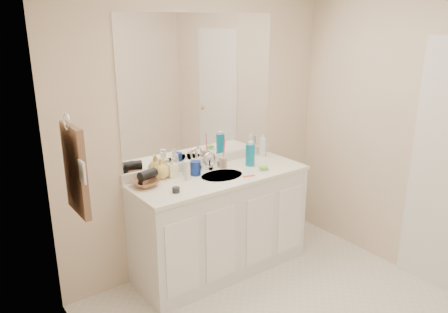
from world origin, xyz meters
The scene contains 27 objects.
wall_back centered at (0.00, 1.30, 1.20)m, with size 2.60×0.02×2.40m, color beige.
wall_left centered at (-1.30, 0.00, 1.20)m, with size 0.02×2.60×2.40m, color beige.
wall_right centered at (1.30, 0.00, 1.20)m, with size 0.02×2.60×2.40m, color beige.
vanity_cabinet centered at (0.00, 1.02, 0.42)m, with size 1.50×0.55×0.85m, color white.
countertop centered at (0.00, 1.02, 0.86)m, with size 1.52×0.57×0.03m, color white.
backsplash centered at (0.00, 1.29, 0.92)m, with size 1.52×0.03×0.08m, color silver.
sink_basin centered at (0.00, 1.00, 0.87)m, with size 0.37×0.37×0.02m, color silver.
faucet centered at (0.00, 1.18, 0.94)m, with size 0.02×0.02×0.11m, color silver.
mirror centered at (0.00, 1.29, 1.56)m, with size 1.48×0.01×1.20m, color white.
blue_mug centered at (-0.17, 1.14, 0.94)m, with size 0.09×0.09×0.12m, color navy.
tan_cup centered at (0.12, 1.16, 0.93)m, with size 0.07×0.07×0.09m, color #C7A78C.
toothbrush centered at (0.13, 1.16, 1.03)m, with size 0.01×0.01×0.20m, color #FE4369.
mouthwash_bottle centered at (0.35, 1.07, 0.98)m, with size 0.08×0.08×0.19m, color #0C7397.
clear_pump_bottle centered at (0.62, 1.21, 0.97)m, with size 0.06×0.06×0.17m, color silver.
soap_dish centered at (0.35, 0.88, 0.89)m, with size 0.09×0.07×0.01m, color silver.
green_soap centered at (0.35, 0.88, 0.90)m, with size 0.07×0.05×0.02m, color #78C42F.
orange_comb centered at (0.16, 0.85, 0.88)m, with size 0.11×0.02×0.00m, color #F9541A.
dark_jar centered at (-0.49, 0.91, 0.90)m, with size 0.06×0.06×0.04m, color #222227.
extra_white_bottle centered at (-0.28, 1.09, 0.96)m, with size 0.05×0.05×0.16m, color white.
soap_bottle_white centered at (-0.22, 1.20, 0.97)m, with size 0.07×0.07×0.17m, color white.
soap_bottle_cream centered at (-0.35, 1.21, 0.96)m, with size 0.08×0.08×0.17m, color #FFFCCF.
soap_bottle_yellow centered at (-0.43, 1.24, 0.96)m, with size 0.13×0.13×0.17m, color #E7C259.
wicker_basket centered at (-0.62, 1.15, 0.91)m, with size 0.20×0.20×0.05m, color brown.
hair_dryer centered at (-0.60, 1.15, 0.97)m, with size 0.08×0.08×0.15m, color black.
towel_ring centered at (-1.27, 0.77, 1.55)m, with size 0.11×0.11×0.01m, color silver.
hand_towel centered at (-1.25, 0.77, 1.25)m, with size 0.04×0.32×0.55m, color brown.
switch_plate centered at (-1.27, 0.57, 1.30)m, with size 0.01×0.09×0.13m, color white.
Camera 1 is at (-1.99, -1.73, 2.11)m, focal length 35.00 mm.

